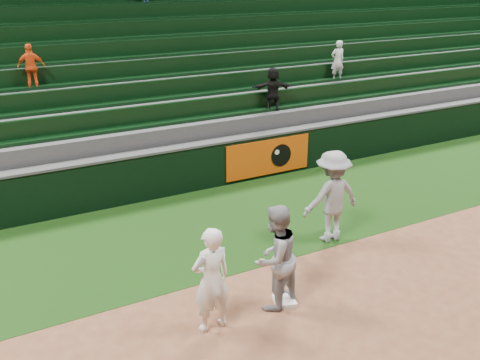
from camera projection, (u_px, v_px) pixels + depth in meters
name	position (u px, v px, depth m)	size (l,w,h in m)	color
ground	(268.00, 296.00, 9.55)	(70.00, 70.00, 0.00)	brown
foul_grass	(199.00, 229.00, 12.00)	(36.00, 4.20, 0.01)	black
first_base	(285.00, 301.00, 9.31)	(0.37, 0.37, 0.08)	white
first_baseman	(211.00, 280.00, 8.37)	(0.66, 0.43, 1.80)	white
baserunner	(275.00, 258.00, 8.94)	(0.91, 0.71, 1.87)	gray
base_coach	(332.00, 197.00, 11.17)	(1.29, 0.74, 1.99)	#90939C
field_wall	(164.00, 172.00, 13.59)	(36.00, 0.45, 1.25)	black
stadium_seating	(118.00, 101.00, 16.27)	(36.00, 5.95, 5.42)	#3A3A3C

